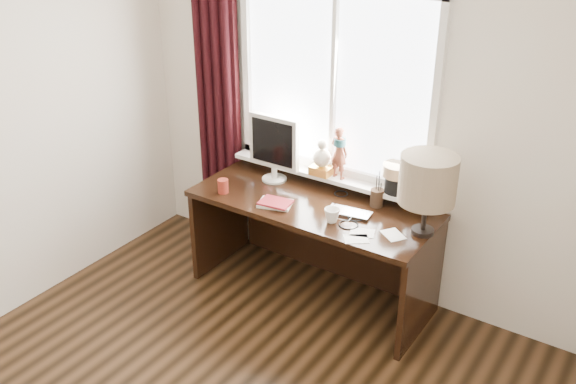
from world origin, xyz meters
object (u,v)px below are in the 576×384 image
Objects in this scene: monitor at (274,145)px; red_cup at (223,186)px; desk at (319,228)px; table_lamp at (428,180)px; laptop at (350,212)px; mug at (332,215)px.

red_cup is at bearing -116.04° from monitor.
red_cup is 0.74m from desk.
table_lamp is (1.39, 0.24, 0.31)m from red_cup.
monitor is (-0.71, 0.16, 0.27)m from laptop.
desk is at bearing 27.53° from red_cup.
mug is 1.02× the size of red_cup.
laptop is 0.92m from red_cup.
laptop is at bearing -12.62° from monitor.
red_cup is at bearing -152.47° from desk.
red_cup is 1.44m from table_lamp.
laptop is at bearing 73.54° from mug.
monitor is at bearing 172.66° from desk.
mug is at bearing -46.72° from desk.
desk is 1.00m from table_lamp.
table_lamp is at bearing 18.77° from mug.
monitor is at bearing 63.96° from red_cup.
red_cup is 0.19× the size of table_lamp.
laptop is 0.61m from table_lamp.
monitor reaches higher than desk.
desk is at bearing 174.58° from table_lamp.
mug reaches higher than laptop.
mug is 0.06× the size of desk.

